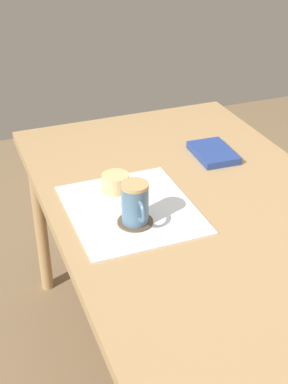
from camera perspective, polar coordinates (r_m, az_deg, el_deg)
ground_plane at (r=2.07m, az=4.50°, el=-18.37°), size 4.40×4.40×0.02m
dining_table at (r=1.62m, az=5.45°, el=-2.91°), size 1.36×0.86×0.72m
placemat at (r=1.53m, az=-1.39°, el=-1.82°), size 0.40×0.35×0.00m
pastry_plate at (r=1.60m, az=-3.03°, el=0.03°), size 0.15×0.15×0.01m
pastry at (r=1.59m, az=-3.06°, el=1.03°), size 0.08×0.08×0.05m
coffee_coaster at (r=1.47m, az=-0.95°, el=-3.19°), size 0.10×0.10×0.00m
coffee_mug at (r=1.44m, az=-0.93°, el=-1.21°), size 0.11×0.08×0.12m
small_book at (r=1.84m, az=7.39°, el=4.17°), size 0.19×0.13×0.02m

